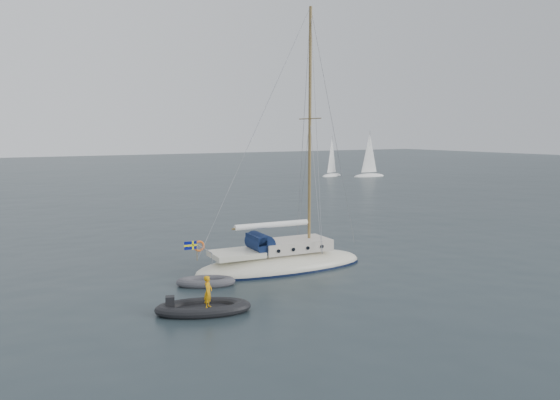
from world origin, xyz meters
TOP-DOWN VIEW (x-y plane):
  - ground at (0.00, 0.00)m, footprint 300.00×300.00m
  - sailboat at (0.04, 1.27)m, footprint 10.41×3.11m
  - dinghy at (-4.77, 0.43)m, footprint 2.91×1.31m
  - rib at (-6.47, -3.29)m, footprint 4.03×1.83m
  - distant_yacht_c at (39.03, 50.37)m, footprint 5.42×2.89m
  - distant_yacht_b at (43.89, 46.49)m, footprint 6.11×3.26m

SIDE VIEW (x-z plane):
  - ground at x=0.00m, z-range 0.00..0.00m
  - dinghy at x=-4.77m, z-range -0.03..0.39m
  - rib at x=-6.47m, z-range -0.55..1.04m
  - sailboat at x=0.04m, z-range -6.29..8.53m
  - distant_yacht_c at x=39.03m, z-range -0.52..6.66m
  - distant_yacht_b at x=43.89m, z-range -0.59..7.50m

